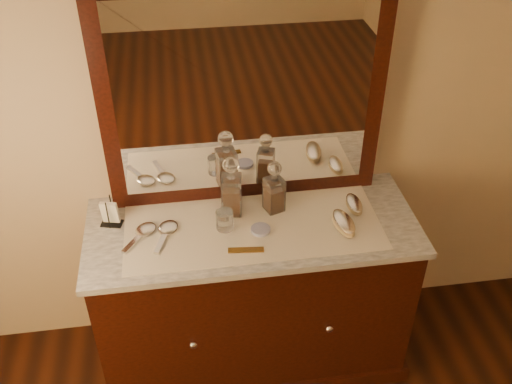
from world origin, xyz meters
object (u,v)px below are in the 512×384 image
dresser_cabinet (253,295)px  brush_far (354,204)px  pin_dish (261,230)px  napkin_rack (110,214)px  hand_mirror_outer (143,232)px  hand_mirror_inner (167,230)px  brush_near (344,223)px  decanter_left (232,192)px  comb (246,250)px  mirror_frame (244,95)px  decanter_right (274,192)px

dresser_cabinet → brush_far: brush_far is taller
pin_dish → napkin_rack: bearing=166.8°
brush_far → dresser_cabinet: bearing=-174.5°
hand_mirror_outer → hand_mirror_inner: size_ratio=0.93×
brush_near → brush_far: (0.08, 0.13, -0.00)m
pin_dish → decanter_left: decanter_left is taller
pin_dish → brush_near: size_ratio=0.47×
dresser_cabinet → comb: bearing=-107.3°
dresser_cabinet → hand_mirror_inner: (-0.37, 0.00, 0.45)m
comb → brush_near: (0.43, 0.09, 0.02)m
decanter_left → pin_dish: bearing=-55.2°
mirror_frame → brush_far: size_ratio=8.35×
dresser_cabinet → hand_mirror_outer: (-0.47, 0.01, 0.45)m
comb → brush_far: bearing=28.1°
pin_dish → hand_mirror_inner: hand_mirror_inner is taller
comb → brush_near: 0.44m
decanter_left → brush_far: (0.54, -0.05, -0.09)m
mirror_frame → pin_dish: bearing=-84.7°
dresser_cabinet → decanter_right: bearing=39.5°
mirror_frame → decanter_left: mirror_frame is taller
pin_dish → brush_far: size_ratio=0.59×
napkin_rack → brush_near: (0.99, -0.18, -0.03)m
brush_near → napkin_rack: bearing=169.9°
mirror_frame → comb: bearing=-97.1°
comb → decanter_left: 0.29m
brush_near → brush_far: bearing=56.6°
decanter_left → dresser_cabinet: bearing=-52.1°
hand_mirror_outer → pin_dish: bearing=-6.6°
hand_mirror_inner → napkin_rack: bearing=158.0°
napkin_rack → brush_far: napkin_rack is taller
decanter_right → brush_far: (0.36, -0.04, -0.08)m
dresser_cabinet → decanter_left: (-0.08, 0.10, 0.55)m
comb → napkin_rack: (-0.55, 0.26, 0.05)m
dresser_cabinet → napkin_rack: (-0.60, 0.10, 0.49)m
brush_far → comb: bearing=-157.8°
napkin_rack → hand_mirror_outer: 0.17m
napkin_rack → brush_far: size_ratio=0.95×
brush_far → hand_mirror_inner: (-0.83, -0.04, -0.01)m
hand_mirror_inner → dresser_cabinet: bearing=-0.2°
pin_dish → decanter_left: 0.21m
dresser_cabinet → decanter_right: (0.11, 0.09, 0.54)m
mirror_frame → hand_mirror_outer: 0.72m
decanter_left → hand_mirror_inner: bearing=-161.4°
brush_far → decanter_right: bearing=172.9°
mirror_frame → brush_far: 0.70m
pin_dish → napkin_rack: (-0.63, 0.15, 0.04)m
brush_near → hand_mirror_inner: 0.76m
dresser_cabinet → mirror_frame: size_ratio=1.17×
pin_dish → decanter_left: bearing=124.8°
decanter_left → comb: bearing=-84.4°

